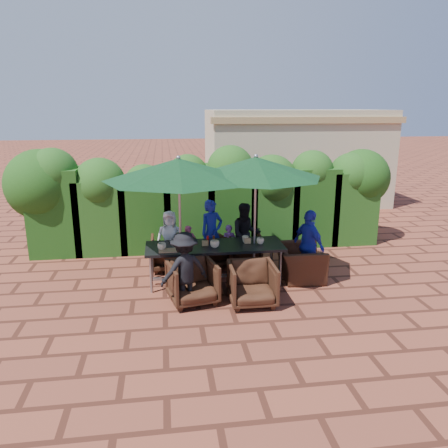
{
  "coord_description": "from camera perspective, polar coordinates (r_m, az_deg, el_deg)",
  "views": [
    {
      "loc": [
        -1.05,
        -7.79,
        3.29
      ],
      "look_at": [
        0.08,
        0.4,
        1.07
      ],
      "focal_mm": 35.0,
      "sensor_mm": 36.0,
      "label": 1
    }
  ],
  "objects": [
    {
      "name": "child_left",
      "position": [
        9.43,
        -4.58,
        -2.73
      ],
      "size": [
        0.35,
        0.31,
        0.84
      ],
      "primitive_type": "imported",
      "rotation": [
        0.0,
        0.0,
        0.25
      ],
      "color": "#F25585",
      "rests_on": "ground"
    },
    {
      "name": "ketchup_bottle",
      "position": [
        8.33,
        -2.13,
        -2.13
      ],
      "size": [
        0.04,
        0.04,
        0.17
      ],
      "primitive_type": "cylinder",
      "color": "#B20C0A",
      "rests_on": "dining_table"
    },
    {
      "name": "chair_near_right",
      "position": [
        7.54,
        3.71,
        -7.56
      ],
      "size": [
        0.78,
        0.73,
        0.8
      ],
      "primitive_type": "imported",
      "rotation": [
        0.0,
        0.0,
        -0.0
      ],
      "color": "black",
      "rests_on": "ground"
    },
    {
      "name": "cup_b",
      "position": [
        8.32,
        -5.54,
        -2.41
      ],
      "size": [
        0.13,
        0.13,
        0.12
      ],
      "primitive_type": "imported",
      "color": "beige",
      "rests_on": "dining_table"
    },
    {
      "name": "cup_c",
      "position": [
        8.16,
        -1.22,
        -2.63
      ],
      "size": [
        0.17,
        0.17,
        0.14
      ],
      "primitive_type": "imported",
      "color": "beige",
      "rests_on": "dining_table"
    },
    {
      "name": "number_block_left",
      "position": [
        8.27,
        -2.47,
        -2.52
      ],
      "size": [
        0.12,
        0.06,
        0.1
      ],
      "primitive_type": "cube",
      "color": "tan",
      "rests_on": "dining_table"
    },
    {
      "name": "cup_a",
      "position": [
        8.1,
        -8.12,
        -2.93
      ],
      "size": [
        0.16,
        0.16,
        0.13
      ],
      "primitive_type": "imported",
      "color": "beige",
      "rests_on": "dining_table"
    },
    {
      "name": "umbrella_left",
      "position": [
        7.9,
        -5.94,
        7.11
      ],
      "size": [
        2.73,
        2.73,
        2.46
      ],
      "color": "gray",
      "rests_on": "ground"
    },
    {
      "name": "ground",
      "position": [
        8.53,
        -0.2,
        -7.68
      ],
      "size": [
        80.0,
        80.0,
        0.0
      ],
      "primitive_type": "plane",
      "color": "brown",
      "rests_on": "ground"
    },
    {
      "name": "building",
      "position": [
        15.56,
        9.26,
        8.63
      ],
      "size": [
        6.2,
        3.08,
        3.2
      ],
      "color": "#B7AC88",
      "rests_on": "ground"
    },
    {
      "name": "cup_d",
      "position": [
        8.48,
        2.79,
        -1.99
      ],
      "size": [
        0.13,
        0.13,
        0.12
      ],
      "primitive_type": "imported",
      "color": "beige",
      "rests_on": "dining_table"
    },
    {
      "name": "sauce_bottle",
      "position": [
        8.35,
        -1.34,
        -2.07
      ],
      "size": [
        0.04,
        0.04,
        0.17
      ],
      "primitive_type": "cylinder",
      "color": "#4C230C",
      "rests_on": "dining_table"
    },
    {
      "name": "chair_near_left",
      "position": [
        7.6,
        -4.13,
        -7.34
      ],
      "size": [
        0.92,
        0.89,
        0.81
      ],
      "primitive_type": "imported",
      "rotation": [
        0.0,
        0.0,
        0.22
      ],
      "color": "black",
      "rests_on": "ground"
    },
    {
      "name": "cup_e",
      "position": [
        8.4,
        4.76,
        -2.23
      ],
      "size": [
        0.15,
        0.15,
        0.12
      ],
      "primitive_type": "imported",
      "color": "beige",
      "rests_on": "dining_table"
    },
    {
      "name": "adult_far_right",
      "position": [
        9.32,
        2.86,
        -1.33
      ],
      "size": [
        0.65,
        0.41,
        1.34
      ],
      "primitive_type": "imported",
      "rotation": [
        0.0,
        0.0,
        0.02
      ],
      "color": "black",
      "rests_on": "ground"
    },
    {
      "name": "child_right",
      "position": [
        9.41,
        0.68,
        -2.69
      ],
      "size": [
        0.34,
        0.29,
        0.86
      ],
      "primitive_type": "imported",
      "rotation": [
        0.0,
        0.0,
        -0.15
      ],
      "color": "#9E53B4",
      "rests_on": "ground"
    },
    {
      "name": "pedestrian_c",
      "position": [
        13.14,
        12.01,
        4.33
      ],
      "size": [
        1.23,
        0.66,
        1.85
      ],
      "primitive_type": "imported",
      "rotation": [
        0.0,
        0.0,
        3.04
      ],
      "color": "gray",
      "rests_on": "ground"
    },
    {
      "name": "pedestrian_a",
      "position": [
        12.4,
        4.07,
        3.25
      ],
      "size": [
        1.5,
        0.74,
        1.54
      ],
      "primitive_type": "imported",
      "rotation": [
        0.0,
        0.0,
        2.98
      ],
      "color": "#2E8624",
      "rests_on": "ground"
    },
    {
      "name": "dining_table",
      "position": [
        8.34,
        -1.21,
        -3.25
      ],
      "size": [
        2.61,
        0.9,
        0.75
      ],
      "color": "black",
      "rests_on": "ground"
    },
    {
      "name": "adult_far_left",
      "position": [
        9.31,
        -7.07,
        -1.9
      ],
      "size": [
        0.65,
        0.46,
        1.2
      ],
      "primitive_type": "imported",
      "rotation": [
        0.0,
        0.0,
        -0.19
      ],
      "color": "white",
      "rests_on": "ground"
    },
    {
      "name": "adult_end_right",
      "position": [
        8.64,
        11.02,
        -2.73
      ],
      "size": [
        0.69,
        0.91,
        1.39
      ],
      "primitive_type": "imported",
      "rotation": [
        0.0,
        0.0,
        1.96
      ],
      "color": "#202AAD",
      "rests_on": "ground"
    },
    {
      "name": "number_block_right",
      "position": [
        8.42,
        3.1,
        -2.2
      ],
      "size": [
        0.12,
        0.06,
        0.1
      ],
      "primitive_type": "cube",
      "color": "tan",
      "rests_on": "dining_table"
    },
    {
      "name": "hedge_wall",
      "position": [
        10.35,
        -2.76,
        3.96
      ],
      "size": [
        9.1,
        1.6,
        2.44
      ],
      "color": "#183B10",
      "rests_on": "ground"
    },
    {
      "name": "serving_tray",
      "position": [
        8.04,
        -7.28,
        -3.45
      ],
      "size": [
        0.35,
        0.25,
        0.02
      ],
      "primitive_type": "cube",
      "color": "#A97A52",
      "rests_on": "dining_table"
    },
    {
      "name": "chair_far_left",
      "position": [
        9.2,
        -7.1,
        -3.5
      ],
      "size": [
        0.76,
        0.71,
        0.78
      ],
      "primitive_type": "imported",
      "rotation": [
        0.0,
        0.0,
        3.15
      ],
      "color": "black",
      "rests_on": "ground"
    },
    {
      "name": "adult_near_left",
      "position": [
        7.4,
        -5.18,
        -5.93
      ],
      "size": [
        0.92,
        0.67,
        1.3
      ],
      "primitive_type": "imported",
      "rotation": [
        0.0,
        0.0,
        3.53
      ],
      "color": "black",
      "rests_on": "ground"
    },
    {
      "name": "umbrella_right",
      "position": [
        8.14,
        4.17,
        7.37
      ],
      "size": [
        2.5,
        2.5,
        2.46
      ],
      "color": "gray",
      "rests_on": "ground"
    },
    {
      "name": "chair_far_mid",
      "position": [
        9.32,
        -1.66,
        -3.41
      ],
      "size": [
        0.84,
        0.82,
        0.69
      ],
      "primitive_type": "imported",
      "rotation": [
        0.0,
        0.0,
        3.49
      ],
      "color": "black",
      "rests_on": "ground"
    },
    {
      "name": "adult_far_mid",
      "position": [
        9.28,
        -1.62,
        -1.15
      ],
      "size": [
        0.63,
        0.58,
        1.42
      ],
      "primitive_type": "imported",
      "rotation": [
        0.0,
        0.0,
        0.41
      ],
      "color": "#202AAD",
      "rests_on": "ground"
    },
    {
      "name": "pedestrian_b",
      "position": [
        12.94,
        9.14,
        3.59
      ],
      "size": [
        0.81,
        0.59,
        1.53
      ],
      "primitive_type": "imported",
      "rotation": [
        0.0,
        0.0,
        2.93
      ],
      "color": "#F25585",
      "rests_on": "ground"
    },
    {
      "name": "chair_end_right",
      "position": [
        8.73,
        9.9,
        -4.3
      ],
      "size": [
        0.71,
        1.04,
        0.87
      ],
      "primitive_type": "imported",
      "rotation": [
        0.0,
        0.0,
        1.51
      ],
      "color": "black",
      "rests_on": "ground"
    },
    {
      "name": "chair_far_right",
      "position": [
        9.45,
        2.74,
        -3.06
      ],
      "size": [
        0.76,
        0.72,
        0.72
      ],
      "primitive_type": "imported",
      "rotation": [
        0.0,
        0.0,
        3.05
      ],
      "color": "black",
      "rests_on": "ground"
    }
  ]
}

